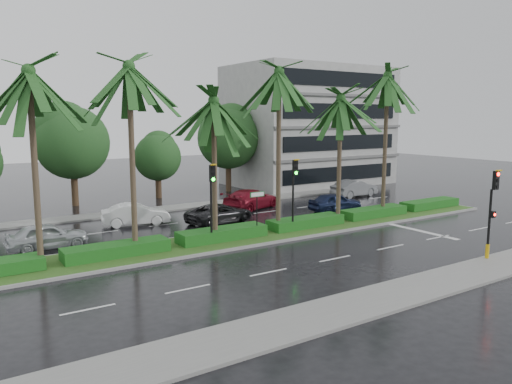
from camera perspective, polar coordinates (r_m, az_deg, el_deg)
ground at (r=28.94m, az=2.32°, el=-5.32°), size 120.00×120.00×0.00m
near_sidewalk at (r=21.80m, az=18.39°, el=-10.29°), size 40.00×2.40×0.12m
far_sidewalk at (r=39.09m, az=-7.98°, el=-1.65°), size 40.00×2.00×0.12m
median at (r=29.72m, az=1.19°, el=-4.78°), size 36.00×4.00×0.15m
hedge at (r=29.63m, az=1.19°, el=-4.09°), size 35.20×1.40×0.60m
lane_markings at (r=30.44m, az=7.46°, el=-4.67°), size 34.00×13.06×0.01m
palm_row at (r=28.27m, az=-0.90°, el=11.24°), size 26.30×4.20×10.42m
signal_near at (r=26.48m, az=25.36°, el=-1.91°), size 0.34×0.45×4.36m
signal_median_left at (r=26.52m, az=-5.07°, el=-0.01°), size 0.34×0.42×4.36m
signal_median_right at (r=29.49m, az=4.39°, el=0.86°), size 0.34×0.42×4.36m
street_sign at (r=28.33m, az=0.13°, el=-1.22°), size 0.95×0.09×2.60m
bg_trees at (r=43.99m, az=-10.22°, el=5.67°), size 32.54×5.70×8.24m
building at (r=52.74m, az=6.03°, el=7.50°), size 16.00×10.00×12.00m
car_silver at (r=28.72m, az=-22.76°, el=-4.66°), size 1.67×4.13×1.41m
car_white at (r=33.22m, az=-13.58°, el=-2.49°), size 2.42×4.50×1.41m
car_darkgrey at (r=32.94m, az=-4.15°, el=-2.46°), size 2.96×5.02×1.31m
car_red at (r=37.89m, az=-0.56°, el=-0.82°), size 3.88×5.67×1.52m
car_blue at (r=37.40m, az=9.02°, el=-1.16°), size 2.02×4.20×1.38m
car_grey at (r=44.57m, az=11.17°, el=0.42°), size 1.89×4.65×1.50m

